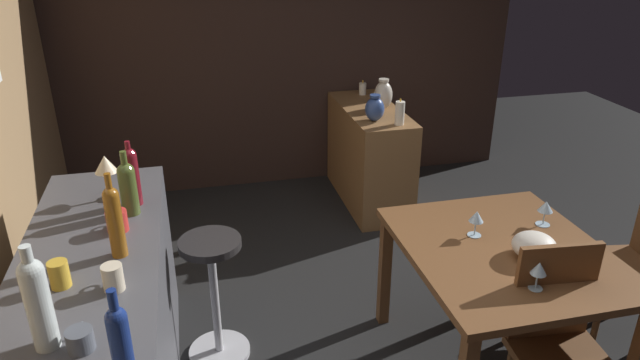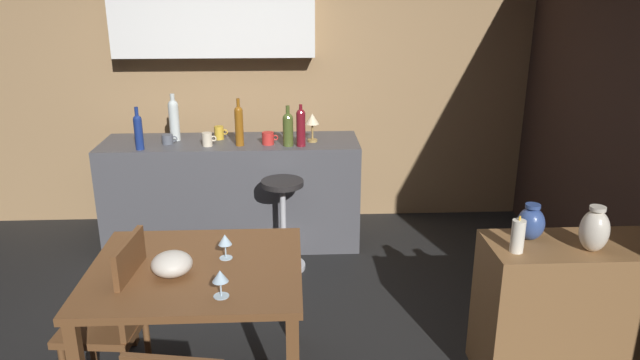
{
  "view_description": "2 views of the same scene",
  "coord_description": "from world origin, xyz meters",
  "px_view_note": "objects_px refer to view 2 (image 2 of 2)",
  "views": [
    {
      "loc": [
        -2.3,
        1.0,
        2.2
      ],
      "look_at": [
        0.57,
        0.31,
        0.86
      ],
      "focal_mm": 32.13,
      "sensor_mm": 36.0,
      "label": 1
    },
    {
      "loc": [
        0.34,
        -3.22,
        2.15
      ],
      "look_at": [
        0.52,
        0.28,
        0.96
      ],
      "focal_mm": 33.02,
      "sensor_mm": 36.0,
      "label": 2
    }
  ],
  "objects_px": {
    "wine_glass_center": "(131,247)",
    "vase_ceramic_blue": "(531,223)",
    "chair_near_window": "(116,315)",
    "cup_cream": "(207,139)",
    "cup_mustard": "(219,133)",
    "vase_ceramic_ivory": "(594,230)",
    "bar_stool": "(283,222)",
    "wine_bottle_ruby": "(301,126)",
    "wine_bottle_olive": "(288,128)",
    "dining_table": "(197,282)",
    "wine_glass_left": "(220,277)",
    "wine_bottle_cobalt": "(138,130)",
    "wine_glass_right": "(225,241)",
    "cup_red": "(268,138)",
    "cup_slate": "(168,139)",
    "fruit_bowl": "(172,264)",
    "counter_lamp": "(312,121)",
    "wine_bottle_clear": "(174,118)",
    "sideboard_cabinet": "(580,311)",
    "wine_bottle_amber": "(239,124)",
    "pillar_candle_short": "(518,236)"
  },
  "relations": [
    {
      "from": "wine_glass_right",
      "to": "fruit_bowl",
      "type": "distance_m",
      "value": 0.31
    },
    {
      "from": "wine_glass_center",
      "to": "wine_bottle_cobalt",
      "type": "bearing_deg",
      "value": 101.5
    },
    {
      "from": "dining_table",
      "to": "wine_glass_center",
      "type": "height_order",
      "value": "wine_glass_center"
    },
    {
      "from": "cup_cream",
      "to": "counter_lamp",
      "type": "bearing_deg",
      "value": 6.01
    },
    {
      "from": "wine_bottle_clear",
      "to": "pillar_candle_short",
      "type": "bearing_deg",
      "value": -44.08
    },
    {
      "from": "wine_glass_left",
      "to": "wine_glass_right",
      "type": "height_order",
      "value": "wine_glass_right"
    },
    {
      "from": "fruit_bowl",
      "to": "wine_bottle_olive",
      "type": "xyz_separation_m",
      "value": [
        0.58,
        1.84,
        0.25
      ]
    },
    {
      "from": "cup_cream",
      "to": "vase_ceramic_ivory",
      "type": "xyz_separation_m",
      "value": [
        2.22,
        -1.86,
        -0.02
      ]
    },
    {
      "from": "wine_glass_left",
      "to": "cup_slate",
      "type": "xyz_separation_m",
      "value": [
        -0.66,
        2.18,
        0.1
      ]
    },
    {
      "from": "dining_table",
      "to": "bar_stool",
      "type": "bearing_deg",
      "value": 72.81
    },
    {
      "from": "wine_bottle_ruby",
      "to": "cup_red",
      "type": "height_order",
      "value": "wine_bottle_ruby"
    },
    {
      "from": "wine_glass_center",
      "to": "vase_ceramic_ivory",
      "type": "distance_m",
      "value": 2.4
    },
    {
      "from": "cup_mustard",
      "to": "wine_bottle_olive",
      "type": "bearing_deg",
      "value": -21.9
    },
    {
      "from": "wine_bottle_clear",
      "to": "cup_slate",
      "type": "xyz_separation_m",
      "value": [
        -0.04,
        -0.11,
        -0.15
      ]
    },
    {
      "from": "chair_near_window",
      "to": "cup_cream",
      "type": "bearing_deg",
      "value": 81.93
    },
    {
      "from": "vase_ceramic_blue",
      "to": "cup_red",
      "type": "bearing_deg",
      "value": 130.4
    },
    {
      "from": "dining_table",
      "to": "wine_bottle_clear",
      "type": "height_order",
      "value": "wine_bottle_clear"
    },
    {
      "from": "wine_glass_left",
      "to": "cup_cream",
      "type": "relative_size",
      "value": 1.2
    },
    {
      "from": "wine_glass_left",
      "to": "pillar_candle_short",
      "type": "xyz_separation_m",
      "value": [
        1.49,
        0.24,
        0.07
      ]
    },
    {
      "from": "fruit_bowl",
      "to": "wine_bottle_cobalt",
      "type": "relative_size",
      "value": 0.62
    },
    {
      "from": "cup_red",
      "to": "cup_slate",
      "type": "height_order",
      "value": "cup_red"
    },
    {
      "from": "dining_table",
      "to": "chair_near_window",
      "type": "height_order",
      "value": "chair_near_window"
    },
    {
      "from": "cup_red",
      "to": "pillar_candle_short",
      "type": "xyz_separation_m",
      "value": [
        1.34,
        -1.88,
        -0.04
      ]
    },
    {
      "from": "chair_near_window",
      "to": "wine_bottle_olive",
      "type": "distance_m",
      "value": 2.1
    },
    {
      "from": "dining_table",
      "to": "vase_ceramic_blue",
      "type": "xyz_separation_m",
      "value": [
        1.79,
        0.08,
        0.27
      ]
    },
    {
      "from": "cup_cream",
      "to": "cup_slate",
      "type": "bearing_deg",
      "value": 166.7
    },
    {
      "from": "sideboard_cabinet",
      "to": "wine_bottle_amber",
      "type": "relative_size",
      "value": 2.9
    },
    {
      "from": "wine_glass_right",
      "to": "wine_bottle_clear",
      "type": "height_order",
      "value": "wine_bottle_clear"
    },
    {
      "from": "wine_bottle_cobalt",
      "to": "wine_glass_left",
      "type": "bearing_deg",
      "value": -67.39
    },
    {
      "from": "wine_glass_left",
      "to": "fruit_bowl",
      "type": "xyz_separation_m",
      "value": [
        -0.27,
        0.23,
        -0.04
      ]
    },
    {
      "from": "dining_table",
      "to": "counter_lamp",
      "type": "height_order",
      "value": "counter_lamp"
    },
    {
      "from": "wine_glass_left",
      "to": "wine_bottle_cobalt",
      "type": "relative_size",
      "value": 0.41
    },
    {
      "from": "cup_mustard",
      "to": "vase_ceramic_ivory",
      "type": "height_order",
      "value": "vase_ceramic_ivory"
    },
    {
      "from": "wine_glass_left",
      "to": "wine_glass_center",
      "type": "bearing_deg",
      "value": 144.25
    },
    {
      "from": "wine_bottle_olive",
      "to": "cup_cream",
      "type": "xyz_separation_m",
      "value": [
        -0.64,
        0.03,
        -0.09
      ]
    },
    {
      "from": "wine_bottle_clear",
      "to": "wine_glass_right",
      "type": "bearing_deg",
      "value": -72.44
    },
    {
      "from": "counter_lamp",
      "to": "wine_bottle_clear",
      "type": "bearing_deg",
      "value": 174.92
    },
    {
      "from": "wine_bottle_ruby",
      "to": "counter_lamp",
      "type": "xyz_separation_m",
      "value": [
        0.1,
        0.13,
        0.01
      ]
    },
    {
      "from": "wine_glass_center",
      "to": "vase_ceramic_blue",
      "type": "distance_m",
      "value": 2.13
    },
    {
      "from": "sideboard_cabinet",
      "to": "cup_slate",
      "type": "distance_m",
      "value": 3.23
    },
    {
      "from": "wine_glass_left",
      "to": "wine_glass_right",
      "type": "bearing_deg",
      "value": 92.75
    },
    {
      "from": "bar_stool",
      "to": "wine_bottle_olive",
      "type": "height_order",
      "value": "wine_bottle_olive"
    },
    {
      "from": "chair_near_window",
      "to": "wine_bottle_ruby",
      "type": "bearing_deg",
      "value": 60.86
    },
    {
      "from": "wine_glass_center",
      "to": "wine_bottle_cobalt",
      "type": "distance_m",
      "value": 1.7
    },
    {
      "from": "wine_glass_left",
      "to": "vase_ceramic_blue",
      "type": "bearing_deg",
      "value": 13.69
    },
    {
      "from": "wine_bottle_clear",
      "to": "vase_ceramic_blue",
      "type": "bearing_deg",
      "value": -40.2
    },
    {
      "from": "bar_stool",
      "to": "fruit_bowl",
      "type": "bearing_deg",
      "value": -109.81
    },
    {
      "from": "bar_stool",
      "to": "wine_bottle_ruby",
      "type": "height_order",
      "value": "wine_bottle_ruby"
    },
    {
      "from": "wine_glass_right",
      "to": "cup_red",
      "type": "bearing_deg",
      "value": 84.27
    },
    {
      "from": "wine_glass_center",
      "to": "vase_ceramic_blue",
      "type": "bearing_deg",
      "value": 0.87
    }
  ]
}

